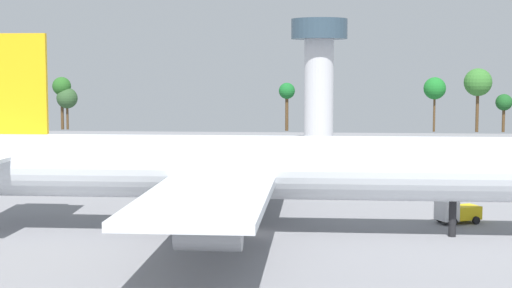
{
  "coord_description": "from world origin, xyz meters",
  "views": [
    {
      "loc": [
        5.94,
        -72.52,
        15.22
      ],
      "look_at": [
        0.0,
        0.0,
        8.53
      ],
      "focal_mm": 54.54,
      "sensor_mm": 36.0,
      "label": 1
    }
  ],
  "objects_px": {
    "cargo_airplane": "(253,168)",
    "control_tower": "(319,67)",
    "maintenance_van": "(127,183)",
    "baggage_tug": "(456,212)",
    "catering_truck": "(252,180)"
  },
  "relations": [
    {
      "from": "cargo_airplane",
      "to": "control_tower",
      "type": "xyz_separation_m",
      "value": [
        6.06,
        92.53,
        10.24
      ]
    },
    {
      "from": "cargo_airplane",
      "to": "maintenance_van",
      "type": "relative_size",
      "value": 14.62
    },
    {
      "from": "baggage_tug",
      "to": "catering_truck",
      "type": "xyz_separation_m",
      "value": [
        -22.75,
        22.26,
        -0.08
      ]
    },
    {
      "from": "catering_truck",
      "to": "maintenance_van",
      "type": "bearing_deg",
      "value": -164.4
    },
    {
      "from": "cargo_airplane",
      "to": "catering_truck",
      "type": "xyz_separation_m",
      "value": [
        -2.62,
        28.79,
        -5.13
      ]
    },
    {
      "from": "cargo_airplane",
      "to": "catering_truck",
      "type": "bearing_deg",
      "value": 95.2
    },
    {
      "from": "cargo_airplane",
      "to": "baggage_tug",
      "type": "bearing_deg",
      "value": 17.98
    },
    {
      "from": "control_tower",
      "to": "maintenance_van",
      "type": "bearing_deg",
      "value": -109.71
    },
    {
      "from": "maintenance_van",
      "to": "control_tower",
      "type": "height_order",
      "value": "control_tower"
    },
    {
      "from": "maintenance_van",
      "to": "control_tower",
      "type": "xyz_separation_m",
      "value": [
        24.41,
        68.13,
        15.35
      ]
    },
    {
      "from": "cargo_airplane",
      "to": "catering_truck",
      "type": "height_order",
      "value": "cargo_airplane"
    },
    {
      "from": "maintenance_van",
      "to": "control_tower",
      "type": "distance_m",
      "value": 73.98
    },
    {
      "from": "maintenance_van",
      "to": "catering_truck",
      "type": "bearing_deg",
      "value": 15.6
    },
    {
      "from": "catering_truck",
      "to": "control_tower",
      "type": "xyz_separation_m",
      "value": [
        8.68,
        63.74,
        15.38
      ]
    },
    {
      "from": "cargo_airplane",
      "to": "maintenance_van",
      "type": "distance_m",
      "value": 30.96
    }
  ]
}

